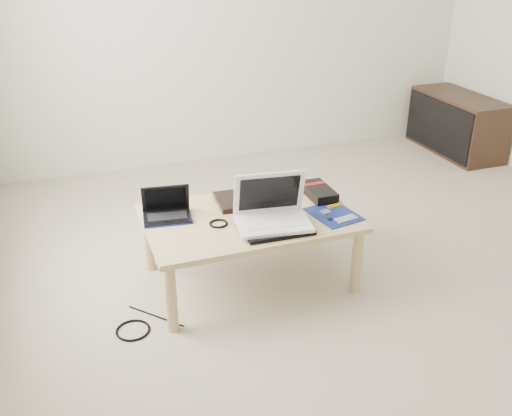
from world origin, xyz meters
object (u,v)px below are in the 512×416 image
object	(u,v)px
netbook	(167,211)
gpu_box	(319,192)
coffee_table	(249,224)
media_cabinet	(456,124)
white_laptop	(272,213)

from	to	relation	value
netbook	gpu_box	xyz separation A→B (m)	(0.87, -0.03, -0.01)
netbook	gpu_box	size ratio (longest dim) A/B	1.03
coffee_table	netbook	world-z (taller)	netbook
media_cabinet	white_laptop	bearing A→B (deg)	-147.03
media_cabinet	netbook	bearing A→B (deg)	-156.32
media_cabinet	gpu_box	bearing A→B (deg)	-146.97
coffee_table	media_cabinet	xyz separation A→B (m)	(2.40, 1.36, -0.10)
media_cabinet	gpu_box	distance (m)	2.32
coffee_table	white_laptop	distance (m)	0.20
coffee_table	gpu_box	size ratio (longest dim) A/B	4.19
coffee_table	white_laptop	world-z (taller)	white_laptop
media_cabinet	gpu_box	size ratio (longest dim) A/B	3.43
coffee_table	gpu_box	bearing A→B (deg)	12.46
coffee_table	gpu_box	xyz separation A→B (m)	(0.45, 0.10, 0.08)
netbook	white_laptop	world-z (taller)	white_laptop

